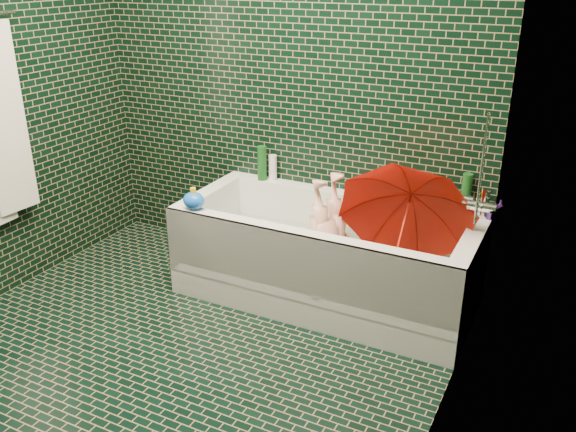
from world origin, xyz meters
The scene contains 18 objects.
floor centered at (0.00, 0.00, 0.00)m, with size 2.80×2.80×0.00m, color black.
wall_back centered at (0.00, 1.40, 1.25)m, with size 2.80×2.80×0.00m, color black.
wall_right centered at (1.30, 0.00, 1.25)m, with size 2.80×2.80×0.00m, color black.
bathtub centered at (0.45, 1.01, 0.21)m, with size 1.70×0.75×0.55m.
bath_mat centered at (0.45, 1.02, 0.16)m, with size 1.35×0.47×0.01m, color green.
water centered at (0.45, 1.02, 0.30)m, with size 1.48×0.53×0.00m, color silver.
faucet centered at (1.26, 1.02, 0.77)m, with size 0.18×0.19×0.55m.
child centered at (0.47, 1.02, 0.31)m, with size 0.32×0.21×0.88m, color #F4AD98.
umbrella centered at (0.90, 0.96, 0.54)m, with size 0.72×0.72×0.63m, color red.
soap_bottle_a centered at (1.25, 1.34, 0.55)m, with size 0.10×0.10×0.26m, color white.
soap_bottle_b centered at (1.25, 1.32, 0.55)m, with size 0.09×0.10×0.21m, color #3E1C6B.
soap_bottle_c centered at (1.06, 1.31, 0.55)m, with size 0.13×0.13×0.17m, color #154B1A.
bottle_right_tall centered at (1.14, 1.36, 0.66)m, with size 0.06×0.06×0.23m, color #154B1A.
bottle_right_pump centered at (1.25, 1.32, 0.64)m, with size 0.05×0.05×0.17m, color silver.
bottle_left_tall centered at (-0.14, 1.33, 0.66)m, with size 0.06×0.06×0.22m, color #154B1A.
bottle_left_short centered at (-0.08, 1.36, 0.63)m, with size 0.05×0.05×0.16m, color white.
rubber_duck centered at (0.92, 1.33, 0.59)m, with size 0.12×0.09×0.09m.
bath_toy centered at (-0.24, 0.71, 0.61)m, with size 0.15×0.13×0.13m.
Camera 1 is at (1.68, -1.92, 1.86)m, focal length 38.00 mm.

